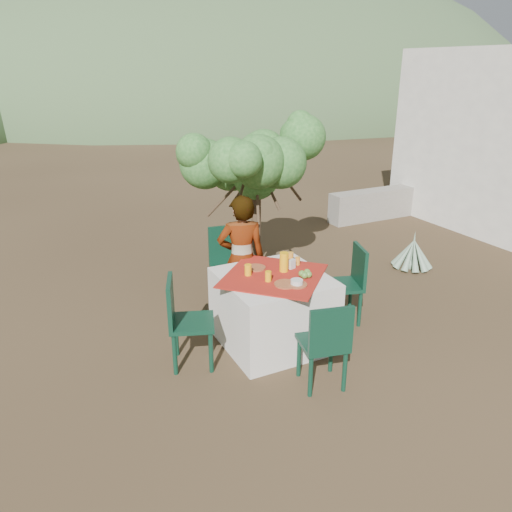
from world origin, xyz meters
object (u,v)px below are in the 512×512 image
Objects in this scene: chair_far at (229,262)px; chair_right at (349,280)px; agave at (413,254)px; chair_near at (326,342)px; juice_pitcher at (284,262)px; chair_left at (183,318)px; table at (273,309)px; person at (242,259)px; shrub_tree at (258,169)px.

chair_right is at bearing -36.30° from chair_far.
chair_right is (1.01, -1.00, -0.04)m from chair_far.
chair_near is at bearing -146.01° from agave.
chair_left is at bearing -178.26° from juice_pitcher.
table is at bearing -75.52° from chair_near.
person is (-0.04, -0.44, 0.20)m from chair_far.
chair_left is 1.94m from chair_right.
agave is at bearing -133.55° from chair_near.
chair_left is 0.47× the size of shrub_tree.
chair_left is (-0.98, 0.92, 0.03)m from chair_near.
chair_right is 1.44× the size of agave.
juice_pitcher is at bearing 18.19° from table.
person is (-0.07, 0.62, 0.35)m from table.
person is (-1.05, 0.56, 0.24)m from chair_right.
chair_right is 0.46× the size of shrub_tree.
person is 0.76× the size of shrub_tree.
chair_left is 4.51× the size of juice_pitcher.
chair_right is (1.94, 0.04, -0.01)m from chair_left.
person is at bearing -173.75° from agave.
juice_pitcher reaches higher than chair_far.
person reaches higher than chair_left.
chair_right is 1.99m from agave.
chair_left is 0.62× the size of person.
table is at bearing -68.49° from chair_right.
table is 2.14× the size of agave.
person is (0.88, 0.61, 0.23)m from chair_left.
table is 0.90× the size of person.
shrub_tree is at bearing 73.07° from juice_pitcher.
chair_left reaches higher than chair_near.
table is 1.99m from shrub_tree.
chair_left is at bearing -70.57° from chair_right.
agave is (1.77, 0.87, -0.28)m from chair_right.
chair_near is 0.59× the size of person.
chair_far is at bearing -143.20° from shrub_tree.
person reaches higher than chair_right.
juice_pitcher is at bearing -71.10° from chair_right.
table is 1.48× the size of chair_right.
agave is (3.71, 0.92, -0.29)m from chair_left.
chair_far is 1.43m from chair_right.
shrub_tree is (0.59, 1.53, 1.13)m from table.
chair_near is 1.35m from chair_left.
table is 6.55× the size of juice_pitcher.
juice_pitcher is (0.17, -1.02, 0.34)m from chair_far.
chair_far reaches higher than chair_left.
chair_left is at bearing -122.97° from chair_far.
shrub_tree reaches higher than juice_pitcher.
juice_pitcher is at bearing -68.31° from chair_left.
shrub_tree is at bearing -146.92° from chair_right.
juice_pitcher reaches higher than chair_left.
chair_far is 1.56× the size of agave.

